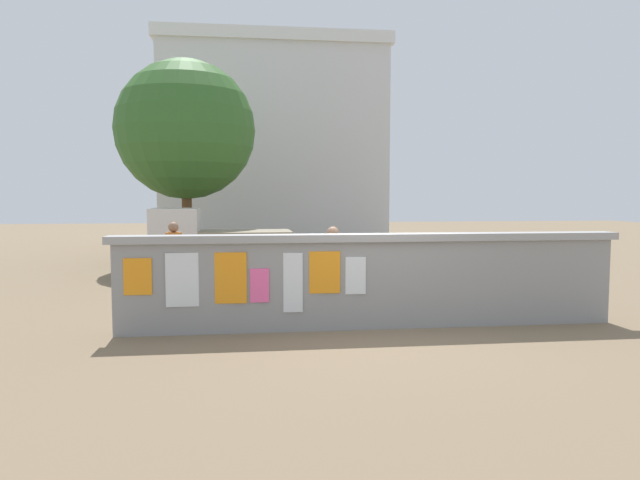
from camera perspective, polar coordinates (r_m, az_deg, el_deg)
name	(u,v)px	position (r m, az deg, el deg)	size (l,w,h in m)	color
ground	(315,268)	(17.40, -0.48, -2.77)	(60.00, 60.00, 0.00)	#7A664C
poster_wall	(371,280)	(9.47, 5.13, -3.94)	(8.38, 0.42, 1.55)	gray
auto_rickshaw_truck	(214,244)	(15.32, -10.42, -0.43)	(3.63, 1.57, 1.85)	black
motorcycle	(311,276)	(12.28, -0.94, -3.59)	(1.90, 0.56, 0.87)	black
bicycle_near	(441,270)	(14.34, 11.94, -2.93)	(1.71, 0.44, 0.95)	black
bicycle_far	(421,289)	(11.35, 9.99, -4.82)	(1.71, 0.44, 0.95)	black
person_walking	(333,261)	(10.41, 1.29, -2.14)	(0.44, 0.44, 1.62)	purple
person_bystander	(174,252)	(12.61, -14.29, -1.13)	(0.37, 0.37, 1.62)	yellow
tree_roadside	(186,130)	(18.90, -13.19, 10.56)	(4.36, 4.36, 6.43)	brown
building_background	(273,143)	(26.10, -4.64, 9.54)	(9.91, 4.52, 8.99)	silver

